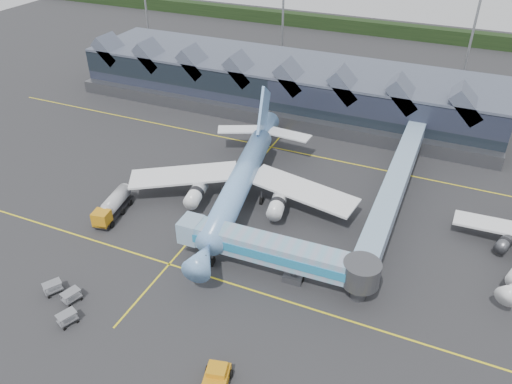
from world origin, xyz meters
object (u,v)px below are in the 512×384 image
at_px(fuel_truck, 114,204).
at_px(pushback_tug, 216,379).
at_px(jet_bridge, 286,255).
at_px(main_airliner, 242,179).

distance_m(fuel_truck, pushback_tug, 34.64).
distance_m(jet_bridge, fuel_truck, 28.94).
relative_size(jet_bridge, fuel_truck, 2.81).
height_order(jet_bridge, pushback_tug, jet_bridge).
relative_size(main_airliner, fuel_truck, 4.47).
xyz_separation_m(main_airliner, fuel_truck, (-16.16, -11.20, -2.24)).
bearing_deg(fuel_truck, jet_bridge, -14.58).
bearing_deg(jet_bridge, main_airliner, 130.50).
bearing_deg(fuel_truck, main_airliner, 25.51).
height_order(fuel_truck, pushback_tug, fuel_truck).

